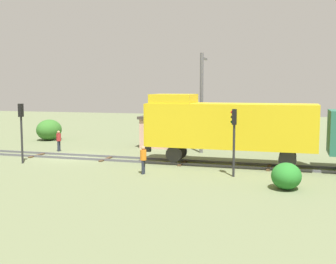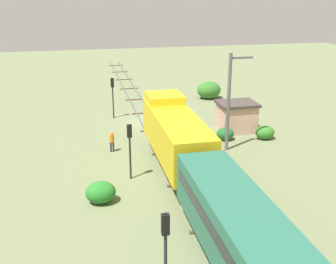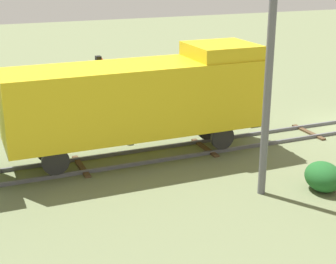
% 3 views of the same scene
% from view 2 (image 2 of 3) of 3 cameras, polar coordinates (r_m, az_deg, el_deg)
% --- Properties ---
extents(ground_plane, '(103.64, 103.64, 0.00)m').
position_cam_2_polar(ground_plane, '(41.77, -2.72, 1.40)').
color(ground_plane, '#66704C').
extents(railway_track, '(2.40, 69.09, 0.16)m').
position_cam_2_polar(railway_track, '(41.75, -2.72, 1.50)').
color(railway_track, '#595960').
rests_on(railway_track, ground).
extents(locomotive, '(2.90, 11.60, 4.60)m').
position_cam_2_polar(locomotive, '(30.10, 0.98, -0.17)').
color(locomotive, gold).
rests_on(locomotive, railway_track).
extents(passenger_car_leading, '(2.84, 14.00, 3.66)m').
position_cam_2_polar(passenger_car_leading, '(18.77, 10.71, -14.21)').
color(passenger_car_leading, '#26604C').
rests_on(passenger_car_leading, railway_track).
extents(traffic_signal_near, '(0.32, 0.34, 4.12)m').
position_cam_2_polar(traffic_signal_near, '(42.55, -7.52, 5.60)').
color(traffic_signal_near, '#262628').
rests_on(traffic_signal_near, ground).
extents(traffic_signal_mid, '(0.32, 0.34, 3.97)m').
position_cam_2_polar(traffic_signal_mid, '(28.67, -5.21, -1.27)').
color(traffic_signal_mid, '#262628').
rests_on(traffic_signal_mid, ground).
extents(traffic_signal_far, '(0.32, 0.34, 4.32)m').
position_cam_2_polar(traffic_signal_far, '(17.44, -0.35, -14.82)').
color(traffic_signal_far, '#262628').
rests_on(traffic_signal_far, ground).
extents(worker_near_track, '(0.38, 0.38, 1.70)m').
position_cam_2_polar(worker_near_track, '(44.32, -0.24, 3.82)').
color(worker_near_track, '#262B38').
rests_on(worker_near_track, ground).
extents(worker_by_signal, '(0.38, 0.38, 1.70)m').
position_cam_2_polar(worker_by_signal, '(34.18, -7.62, -1.10)').
color(worker_by_signal, '#262B38').
rests_on(worker_by_signal, ground).
extents(catenary_mast, '(1.94, 0.28, 7.92)m').
position_cam_2_polar(catenary_mast, '(33.69, 8.31, 4.30)').
color(catenary_mast, '#595960').
rests_on(catenary_mast, ground).
extents(relay_hut, '(3.50, 2.90, 2.74)m').
position_cam_2_polar(relay_hut, '(39.19, 9.26, 2.09)').
color(relay_hut, '#D19E8C').
rests_on(relay_hut, ground).
extents(bush_near, '(1.88, 1.54, 1.37)m').
position_cam_2_polar(bush_near, '(26.57, -9.11, -8.08)').
color(bush_near, '#257226').
rests_on(bush_near, ground).
extents(bush_mid, '(1.68, 1.37, 1.22)m').
position_cam_2_polar(bush_mid, '(37.81, 12.99, -0.04)').
color(bush_mid, '#347426').
rests_on(bush_mid, ground).
extents(bush_far, '(2.82, 2.31, 2.05)m').
position_cam_2_polar(bush_far, '(50.45, 5.57, 5.67)').
color(bush_far, '#326B26').
rests_on(bush_far, ground).
extents(bush_back, '(1.53, 1.25, 1.11)m').
position_cam_2_polar(bush_back, '(36.96, 7.76, -0.25)').
color(bush_back, '#1F5B26').
rests_on(bush_back, ground).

